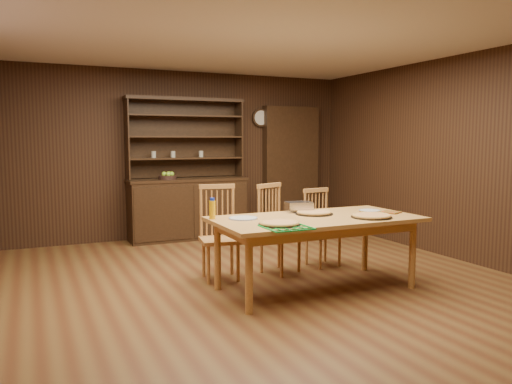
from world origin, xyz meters
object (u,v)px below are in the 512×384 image
china_hutch (188,200)px  chair_left (219,229)px  juice_bottle (212,209)px  dining_table (316,224)px  chair_right (320,225)px  chair_center (275,225)px

china_hutch → chair_left: 2.32m
chair_left → juice_bottle: size_ratio=4.91×
chair_left → china_hutch: bearing=90.8°
dining_table → china_hutch: bearing=97.6°
dining_table → chair_left: size_ratio=2.02×
chair_right → dining_table: bearing=-130.3°
chair_center → juice_bottle: size_ratio=4.86×
dining_table → chair_center: (-0.06, 0.79, -0.13)m
dining_table → chair_right: chair_right is taller
dining_table → chair_right: (0.58, 0.86, -0.18)m
chair_center → chair_right: size_ratio=1.10×
chair_left → chair_center: chair_left is taller
juice_bottle → chair_center: bearing=26.1°
china_hutch → chair_center: bearing=-81.4°
dining_table → juice_bottle: 1.07m
chair_center → chair_left: bearing=153.8°
china_hutch → dining_table: size_ratio=1.04×
chair_right → juice_bottle: 1.70m
china_hutch → juice_bottle: 2.86m
chair_center → china_hutch: bearing=75.0°
chair_right → juice_bottle: juice_bottle is taller
china_hutch → chair_left: (-0.33, -2.29, -0.04)m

